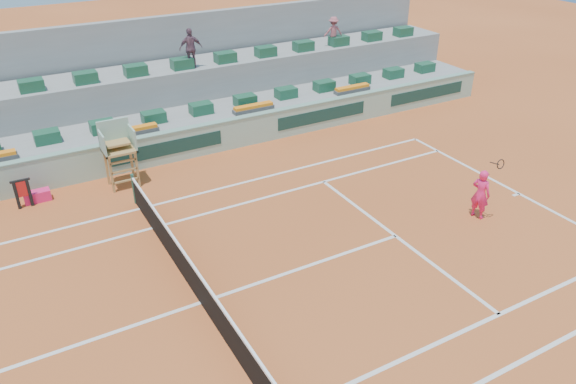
# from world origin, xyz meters

# --- Properties ---
(ground) EXTENTS (90.00, 90.00, 0.00)m
(ground) POSITION_xyz_m (0.00, 0.00, 0.00)
(ground) COLOR #A84B20
(ground) RESTS_ON ground
(seating_tier_lower) EXTENTS (36.00, 4.00, 1.20)m
(seating_tier_lower) POSITION_xyz_m (0.00, 10.70, 0.60)
(seating_tier_lower) COLOR gray
(seating_tier_lower) RESTS_ON ground
(seating_tier_upper) EXTENTS (36.00, 2.40, 2.60)m
(seating_tier_upper) POSITION_xyz_m (0.00, 12.30, 1.30)
(seating_tier_upper) COLOR gray
(seating_tier_upper) RESTS_ON ground
(stadium_back_wall) EXTENTS (36.00, 0.40, 4.40)m
(stadium_back_wall) POSITION_xyz_m (0.00, 13.90, 2.20)
(stadium_back_wall) COLOR gray
(stadium_back_wall) RESTS_ON ground
(player_bag) EXTENTS (0.86, 0.38, 0.38)m
(player_bag) POSITION_xyz_m (-2.88, 7.71, 0.19)
(player_bag) COLOR #FE2167
(player_bag) RESTS_ON ground
(spectator_mid) EXTENTS (1.03, 0.53, 1.68)m
(spectator_mid) POSITION_xyz_m (4.41, 11.59, 3.44)
(spectator_mid) COLOR #694655
(spectator_mid) RESTS_ON seating_tier_upper
(spectator_right) EXTENTS (1.00, 0.72, 1.38)m
(spectator_right) POSITION_xyz_m (11.70, 11.76, 3.29)
(spectator_right) COLOR #A05057
(spectator_right) RESTS_ON seating_tier_upper
(court_lines) EXTENTS (23.89, 11.09, 0.01)m
(court_lines) POSITION_xyz_m (0.00, 0.00, 0.01)
(court_lines) COLOR silver
(court_lines) RESTS_ON ground
(tennis_net) EXTENTS (0.10, 11.97, 1.10)m
(tennis_net) POSITION_xyz_m (0.00, 0.00, 0.53)
(tennis_net) COLOR black
(tennis_net) RESTS_ON ground
(advertising_hoarding) EXTENTS (36.00, 0.34, 1.26)m
(advertising_hoarding) POSITION_xyz_m (0.02, 8.50, 0.63)
(advertising_hoarding) COLOR #90B5A0
(advertising_hoarding) RESTS_ON ground
(umpire_chair) EXTENTS (1.10, 0.90, 2.40)m
(umpire_chair) POSITION_xyz_m (0.00, 7.50, 1.54)
(umpire_chair) COLOR #A1773D
(umpire_chair) RESTS_ON ground
(seat_row_lower) EXTENTS (32.90, 0.60, 0.44)m
(seat_row_lower) POSITION_xyz_m (0.00, 9.80, 1.42)
(seat_row_lower) COLOR #194D33
(seat_row_lower) RESTS_ON seating_tier_lower
(seat_row_upper) EXTENTS (32.90, 0.60, 0.44)m
(seat_row_upper) POSITION_xyz_m (0.00, 11.70, 2.82)
(seat_row_upper) COLOR #194D33
(seat_row_upper) RESTS_ON seating_tier_upper
(flower_planters) EXTENTS (26.80, 0.36, 0.28)m
(flower_planters) POSITION_xyz_m (-1.50, 9.00, 1.33)
(flower_planters) COLOR #494949
(flower_planters) RESTS_ON seating_tier_lower
(towel_rack) EXTENTS (0.62, 0.10, 1.03)m
(towel_rack) POSITION_xyz_m (-3.29, 7.48, 0.60)
(towel_rack) COLOR black
(towel_rack) RESTS_ON ground
(tennis_player) EXTENTS (0.56, 0.91, 2.28)m
(tennis_player) POSITION_xyz_m (9.44, -0.38, 0.85)
(tennis_player) COLOR #FE2167
(tennis_player) RESTS_ON ground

